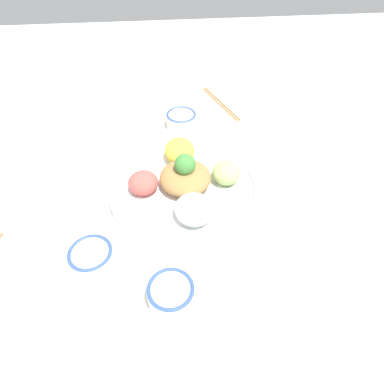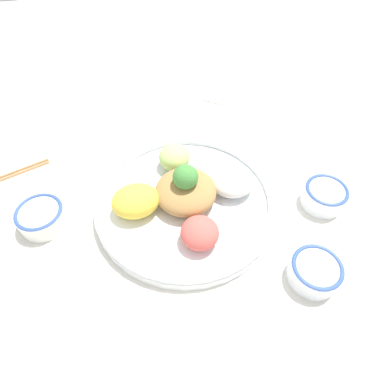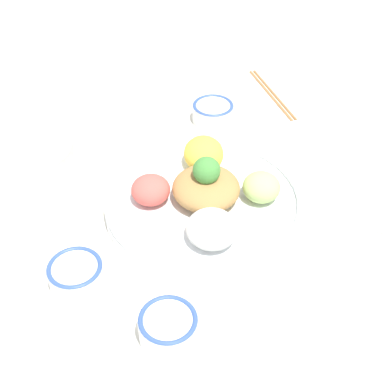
# 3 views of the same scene
# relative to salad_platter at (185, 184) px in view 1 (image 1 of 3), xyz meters

# --- Properties ---
(ground_plane) EXTENTS (2.40, 2.40, 0.00)m
(ground_plane) POSITION_rel_salad_platter_xyz_m (-0.01, -0.03, -0.03)
(ground_plane) COLOR silver
(salad_platter) EXTENTS (0.36, 0.36, 0.11)m
(salad_platter) POSITION_rel_salad_platter_xyz_m (0.00, 0.00, 0.00)
(salad_platter) COLOR white
(salad_platter) RESTS_ON ground_plane
(sauce_bowl_red) EXTENTS (0.09, 0.09, 0.04)m
(sauce_bowl_red) POSITION_rel_salad_platter_xyz_m (0.20, 0.18, -0.00)
(sauce_bowl_red) COLOR white
(sauce_bowl_red) RESTS_ON ground_plane
(rice_bowl_blue) EXTENTS (0.09, 0.09, 0.04)m
(rice_bowl_blue) POSITION_rel_salad_platter_xyz_m (-0.01, -0.28, -0.00)
(rice_bowl_blue) COLOR white
(rice_bowl_blue) RESTS_ON ground_plane
(sauce_bowl_dark) EXTENTS (0.08, 0.08, 0.05)m
(sauce_bowl_dark) POSITION_rel_salad_platter_xyz_m (0.05, 0.27, -0.00)
(sauce_bowl_dark) COLOR white
(sauce_bowl_dark) RESTS_ON ground_plane
(side_serving_bowl) EXTENTS (0.18, 0.18, 0.07)m
(side_serving_bowl) POSITION_rel_salad_platter_xyz_m (0.34, -0.08, 0.01)
(side_serving_bowl) COLOR silver
(side_serving_bowl) RESTS_ON ground_plane
(chopsticks_pair_far) EXTENTS (0.10, 0.22, 0.01)m
(chopsticks_pair_far) POSITION_rel_salad_platter_xyz_m (-0.15, -0.39, -0.02)
(chopsticks_pair_far) COLOR #9E6B3D
(chopsticks_pair_far) RESTS_ON ground_plane
(serving_spoon_main) EXTENTS (0.12, 0.07, 0.01)m
(serving_spoon_main) POSITION_rel_salad_platter_xyz_m (-0.30, 0.05, -0.02)
(serving_spoon_main) COLOR beige
(serving_spoon_main) RESTS_ON ground_plane
(serving_spoon_extra) EXTENTS (0.09, 0.12, 0.01)m
(serving_spoon_extra) POSITION_rel_salad_platter_xyz_m (-0.31, 0.18, -0.02)
(serving_spoon_extra) COLOR beige
(serving_spoon_extra) RESTS_ON ground_plane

